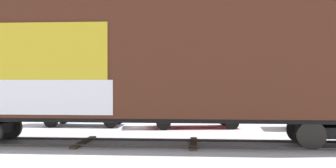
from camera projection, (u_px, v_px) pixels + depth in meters
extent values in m
plane|color=silver|center=(183.00, 145.00, 13.16)|extent=(260.00, 260.00, 0.00)
cube|color=#4C4742|center=(146.00, 146.00, 12.59)|extent=(59.92, 3.34, 0.08)
cube|color=#4C4742|center=(151.00, 140.00, 14.03)|extent=(59.92, 3.34, 0.08)
cube|color=#423323|center=(84.00, 142.00, 13.48)|extent=(0.37, 2.51, 0.07)
cube|color=#423323|center=(193.00, 144.00, 13.20)|extent=(0.37, 2.51, 0.07)
cube|color=#472316|center=(148.00, 60.00, 13.28)|extent=(18.12, 3.84, 3.77)
cube|color=#2D2823|center=(148.00, 2.00, 13.26)|extent=(17.09, 1.32, 0.24)
cube|color=gold|center=(45.00, 55.00, 12.06)|extent=(3.95, 0.24, 2.07)
cube|color=silver|center=(51.00, 97.00, 12.05)|extent=(3.91, 0.24, 1.10)
cube|color=black|center=(148.00, 118.00, 13.30)|extent=(17.69, 2.53, 0.20)
cylinder|color=black|center=(10.00, 127.00, 14.42)|extent=(0.93, 0.17, 0.92)
cube|color=black|center=(331.00, 131.00, 12.85)|extent=(2.17, 1.41, 0.36)
cylinder|color=black|center=(312.00, 135.00, 12.20)|extent=(0.93, 0.17, 0.92)
cylinder|color=black|center=(299.00, 130.00, 13.63)|extent=(0.93, 0.17, 0.92)
cylinder|color=silver|center=(286.00, 47.00, 24.78)|extent=(0.12, 0.12, 8.73)
cube|color=silver|center=(212.00, 62.00, 89.76)|extent=(141.46, 33.30, 12.99)
cube|color=brown|center=(28.00, 25.00, 84.92)|extent=(5.71, 3.86, 2.75)
cube|color=#8C725B|center=(97.00, 24.00, 82.92)|extent=(5.32, 4.75, 2.51)
cone|color=#193D23|center=(221.00, 17.00, 79.53)|extent=(2.29, 2.29, 4.57)
cone|color=#193D23|center=(189.00, 21.00, 80.46)|extent=(1.61, 1.61, 3.23)
cube|color=#B7BABF|center=(86.00, 111.00, 18.61)|extent=(4.24, 1.84, 0.77)
cube|color=#2D333D|center=(80.00, 96.00, 18.63)|extent=(2.22, 1.60, 0.72)
cylinder|color=black|center=(119.00, 118.00, 19.28)|extent=(0.65, 0.24, 0.64)
cylinder|color=black|center=(111.00, 121.00, 17.67)|extent=(0.65, 0.24, 0.64)
cylinder|color=black|center=(64.00, 117.00, 19.56)|extent=(0.65, 0.24, 0.64)
cylinder|color=black|center=(51.00, 121.00, 17.95)|extent=(0.65, 0.24, 0.64)
cube|color=#B21E1E|center=(195.00, 113.00, 17.92)|extent=(4.77, 2.59, 0.76)
cube|color=#2D333D|center=(190.00, 98.00, 17.89)|extent=(2.17, 1.89, 0.62)
cylinder|color=black|center=(224.00, 119.00, 18.85)|extent=(0.67, 0.34, 0.64)
cylinder|color=black|center=(232.00, 122.00, 17.23)|extent=(0.67, 0.34, 0.64)
cylinder|color=black|center=(161.00, 119.00, 18.62)|extent=(0.67, 0.34, 0.64)
cylinder|color=black|center=(163.00, 123.00, 16.99)|extent=(0.67, 0.34, 0.64)
cube|color=#2D333D|center=(333.00, 98.00, 17.15)|extent=(2.07, 1.60, 0.69)
cylinder|color=black|center=(299.00, 120.00, 18.15)|extent=(0.64, 0.22, 0.64)
cylinder|color=black|center=(307.00, 124.00, 16.49)|extent=(0.64, 0.22, 0.64)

